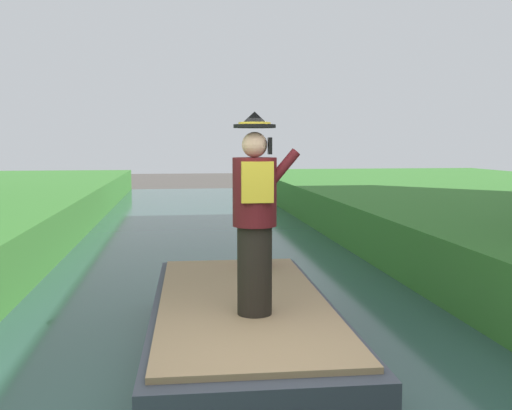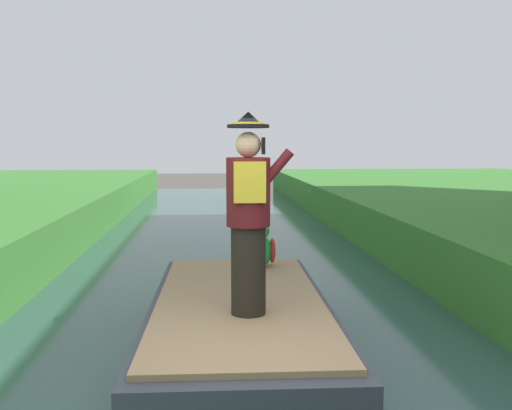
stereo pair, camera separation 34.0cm
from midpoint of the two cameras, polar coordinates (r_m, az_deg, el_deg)
boat at (r=6.03m, az=-3.02°, el=-12.02°), size 1.89×4.24×0.61m
person_pirate at (r=5.22m, az=-1.96°, el=-0.94°), size 0.61×0.42×1.85m
parrot_plush at (r=7.36m, az=-1.22°, el=-4.23°), size 0.36×0.35×0.57m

